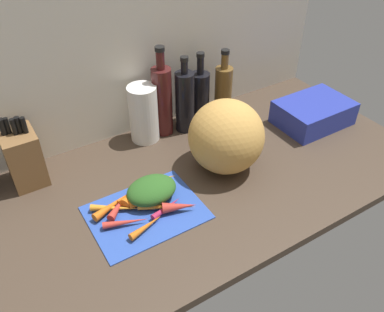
% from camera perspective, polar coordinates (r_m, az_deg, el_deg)
% --- Properties ---
extents(ground_plane, '(1.70, 0.80, 0.03)m').
position_cam_1_polar(ground_plane, '(1.38, -1.03, -3.99)').
color(ground_plane, '#47382B').
extents(wall_back, '(1.70, 0.03, 0.60)m').
position_cam_1_polar(wall_back, '(1.50, -8.95, 13.63)').
color(wall_back, beige).
rests_on(wall_back, ground_plane).
extents(cutting_board, '(0.34, 0.26, 0.01)m').
position_cam_1_polar(cutting_board, '(1.27, -6.51, -7.86)').
color(cutting_board, '#2D51B7').
rests_on(cutting_board, ground_plane).
extents(carrot_0, '(0.12, 0.05, 0.02)m').
position_cam_1_polar(carrot_0, '(1.20, -6.47, -9.84)').
color(carrot_0, orange).
rests_on(carrot_0, cutting_board).
extents(carrot_1, '(0.16, 0.12, 0.02)m').
position_cam_1_polar(carrot_1, '(1.25, -3.53, -7.13)').
color(carrot_1, orange).
rests_on(carrot_1, cutting_board).
extents(carrot_2, '(0.13, 0.05, 0.03)m').
position_cam_1_polar(carrot_2, '(1.28, -6.19, -6.06)').
color(carrot_2, orange).
rests_on(carrot_2, cutting_board).
extents(carrot_3, '(0.13, 0.10, 0.02)m').
position_cam_1_polar(carrot_3, '(1.27, -10.89, -7.23)').
color(carrot_3, orange).
rests_on(carrot_3, cutting_board).
extents(carrot_4, '(0.11, 0.07, 0.03)m').
position_cam_1_polar(carrot_4, '(1.25, -1.79, -7.14)').
color(carrot_4, red).
rests_on(carrot_4, cutting_board).
extents(carrot_5, '(0.13, 0.06, 0.03)m').
position_cam_1_polar(carrot_5, '(1.34, -4.81, -3.33)').
color(carrot_5, orange).
rests_on(carrot_5, cutting_board).
extents(carrot_6, '(0.10, 0.09, 0.03)m').
position_cam_1_polar(carrot_6, '(1.27, -10.32, -6.95)').
color(carrot_6, red).
rests_on(carrot_6, cutting_board).
extents(carrot_7, '(0.15, 0.07, 0.03)m').
position_cam_1_polar(carrot_7, '(1.28, -11.10, -6.65)').
color(carrot_7, orange).
rests_on(carrot_7, cutting_board).
extents(carrot_8, '(0.12, 0.05, 0.02)m').
position_cam_1_polar(carrot_8, '(1.25, -3.61, -7.30)').
color(carrot_8, '#B2264C').
rests_on(carrot_8, cutting_board).
extents(carrot_9, '(0.13, 0.07, 0.02)m').
position_cam_1_polar(carrot_9, '(1.22, -9.31, -9.20)').
color(carrot_9, red).
rests_on(carrot_9, cutting_board).
extents(carrot_10, '(0.17, 0.06, 0.02)m').
position_cam_1_polar(carrot_10, '(1.31, -7.30, -4.93)').
color(carrot_10, orange).
rests_on(carrot_10, cutting_board).
extents(carrot_11, '(0.12, 0.10, 0.04)m').
position_cam_1_polar(carrot_11, '(1.30, -8.19, -5.05)').
color(carrot_11, orange).
rests_on(carrot_11, cutting_board).
extents(carrot_greens_pile, '(0.16, 0.13, 0.07)m').
position_cam_1_polar(carrot_greens_pile, '(1.28, -5.73, -4.80)').
color(carrot_greens_pile, '#2D6023').
rests_on(carrot_greens_pile, cutting_board).
extents(winter_squash, '(0.26, 0.26, 0.25)m').
position_cam_1_polar(winter_squash, '(1.36, 4.84, 2.74)').
color(winter_squash, gold).
rests_on(winter_squash, ground_plane).
extents(knife_block, '(0.11, 0.13, 0.24)m').
position_cam_1_polar(knife_block, '(1.42, -22.67, -0.14)').
color(knife_block, brown).
rests_on(knife_block, ground_plane).
extents(paper_towel_roll, '(0.11, 0.11, 0.22)m').
position_cam_1_polar(paper_towel_roll, '(1.52, -6.71, 5.99)').
color(paper_towel_roll, white).
rests_on(paper_towel_roll, ground_plane).
extents(bottle_0, '(0.07, 0.07, 0.35)m').
position_cam_1_polar(bottle_0, '(1.53, -4.21, 7.93)').
color(bottle_0, '#471919').
rests_on(bottle_0, ground_plane).
extents(bottle_1, '(0.07, 0.07, 0.31)m').
position_cam_1_polar(bottle_1, '(1.55, -1.03, 7.76)').
color(bottle_1, black).
rests_on(bottle_1, ground_plane).
extents(bottle_2, '(0.08, 0.08, 0.29)m').
position_cam_1_polar(bottle_2, '(1.63, 1.13, 8.58)').
color(bottle_2, black).
rests_on(bottle_2, ground_plane).
extents(bottle_3, '(0.07, 0.07, 0.29)m').
position_cam_1_polar(bottle_3, '(1.65, 4.42, 9.15)').
color(bottle_3, brown).
rests_on(bottle_3, ground_plane).
extents(dish_rack, '(0.29, 0.20, 0.09)m').
position_cam_1_polar(dish_rack, '(1.70, 16.73, 5.87)').
color(dish_rack, '#2838AD').
rests_on(dish_rack, ground_plane).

